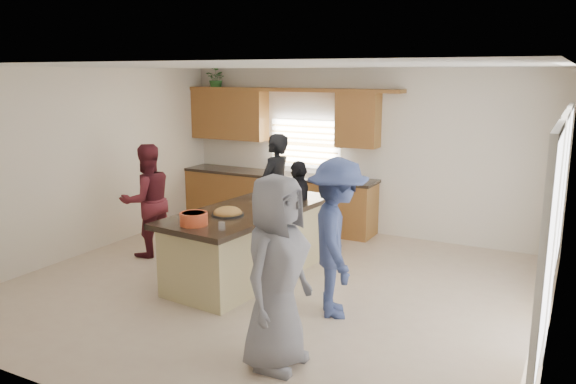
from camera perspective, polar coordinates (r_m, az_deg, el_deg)
The scene contains 18 objects.
floor at distance 7.39m, azimuth -1.54°, elevation -9.58°, with size 6.50×6.50×0.00m, color beige.
room_shell at distance 6.92m, azimuth -1.62°, elevation 5.21°, with size 6.52×6.02×2.81m.
back_cabinetry at distance 10.14m, azimuth -1.25°, elevation 1.74°, with size 4.08×0.66×2.46m.
right_wall_glazing at distance 6.02m, azimuth 25.54°, elevation -2.44°, with size 0.06×4.00×2.25m.
island at distance 7.65m, azimuth -3.80°, elevation -5.26°, with size 1.40×2.80×0.95m.
platter_front at distance 7.15m, azimuth -6.15°, elevation -2.16°, with size 0.41×0.41×0.17m.
platter_mid at distance 7.61m, azimuth -1.25°, elevation -1.23°, with size 0.42×0.42×0.17m.
platter_back at distance 8.03m, azimuth -2.11°, elevation -0.54°, with size 0.33×0.33×0.13m.
salad_bowl at distance 6.75m, azimuth -9.56°, elevation -2.63°, with size 0.33×0.33×0.15m.
clear_cup at distance 6.49m, azimuth -6.74°, elevation -3.47°, with size 0.08×0.08×0.09m, color white.
plate_stack at distance 8.34m, azimuth -0.23°, elevation -0.08°, with size 0.23×0.23×0.04m, color #AA84C0.
flower_vase at distance 8.46m, azimuth 1.17°, elevation 1.61°, with size 0.14×0.14×0.45m.
potted_plant at distance 10.74m, azimuth -7.25°, elevation 11.34°, with size 0.38×0.33×0.42m, color #357930.
woman_left_back at distance 8.86m, azimuth -1.31°, elevation 0.16°, with size 0.66×0.43×1.80m, color black.
woman_left_mid at distance 8.65m, azimuth -14.10°, elevation -0.84°, with size 0.83×0.64×1.70m, color maroon.
woman_left_front at distance 8.29m, azimuth 1.09°, elevation -1.83°, with size 0.86×0.36×1.48m, color black.
woman_right_back at distance 6.33m, azimuth 5.01°, elevation -4.68°, with size 1.17×0.67×1.81m, color navy.
woman_right_front at distance 5.22m, azimuth -1.17°, elevation -8.17°, with size 0.90×0.59×1.84m, color slate.
Camera 1 is at (3.37, -5.99, 2.72)m, focal length 35.00 mm.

